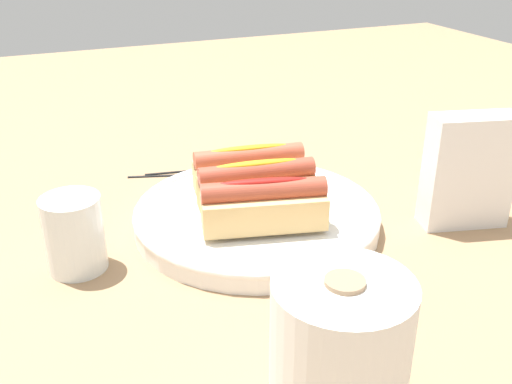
% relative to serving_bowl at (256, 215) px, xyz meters
% --- Properties ---
extents(ground_plane, '(2.40, 2.40, 0.00)m').
position_rel_serving_bowl_xyz_m(ground_plane, '(-0.00, -0.01, -0.02)').
color(ground_plane, '#9E7A56').
extents(serving_bowl, '(0.32, 0.32, 0.03)m').
position_rel_serving_bowl_xyz_m(serving_bowl, '(0.00, 0.00, 0.00)').
color(serving_bowl, white).
rests_on(serving_bowl, ground_plane).
extents(hotdog_front, '(0.16, 0.07, 0.06)m').
position_rel_serving_bowl_xyz_m(hotdog_front, '(-0.01, -0.05, 0.04)').
color(hotdog_front, '#DBB270').
rests_on(hotdog_front, serving_bowl).
extents(hotdog_back, '(0.16, 0.07, 0.06)m').
position_rel_serving_bowl_xyz_m(hotdog_back, '(0.00, 0.00, 0.04)').
color(hotdog_back, tan).
rests_on(hotdog_back, serving_bowl).
extents(hotdog_side, '(0.16, 0.08, 0.06)m').
position_rel_serving_bowl_xyz_m(hotdog_side, '(0.01, 0.05, 0.04)').
color(hotdog_side, '#DBB270').
rests_on(hotdog_side, serving_bowl).
extents(water_glass, '(0.07, 0.07, 0.09)m').
position_rel_serving_bowl_xyz_m(water_glass, '(0.23, 0.01, 0.02)').
color(water_glass, white).
rests_on(water_glass, ground_plane).
extents(paper_towel_roll, '(0.11, 0.11, 0.13)m').
position_rel_serving_bowl_xyz_m(paper_towel_roll, '(0.07, 0.33, 0.05)').
color(paper_towel_roll, white).
rests_on(paper_towel_roll, ground_plane).
extents(napkin_box, '(0.12, 0.07, 0.15)m').
position_rel_serving_bowl_xyz_m(napkin_box, '(-0.25, 0.10, 0.06)').
color(napkin_box, white).
rests_on(napkin_box, ground_plane).
extents(chopstick_near, '(0.21, 0.07, 0.01)m').
position_rel_serving_bowl_xyz_m(chopstick_near, '(0.02, -0.19, -0.01)').
color(chopstick_near, black).
rests_on(chopstick_near, ground_plane).
extents(chopstick_far, '(0.22, 0.04, 0.01)m').
position_rel_serving_bowl_xyz_m(chopstick_far, '(-0.01, -0.20, -0.01)').
color(chopstick_far, black).
rests_on(chopstick_far, ground_plane).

